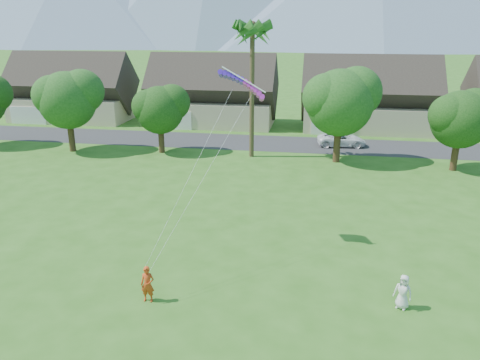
% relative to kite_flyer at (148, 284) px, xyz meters
% --- Properties ---
extents(ground, '(500.00, 500.00, 0.00)m').
position_rel_kite_flyer_xyz_m(ground, '(3.12, -3.14, -0.87)').
color(ground, '#2D6019').
rests_on(ground, ground).
extents(street, '(90.00, 7.00, 0.01)m').
position_rel_kite_flyer_xyz_m(street, '(3.12, 30.86, -0.87)').
color(street, '#2D2D30').
rests_on(street, ground).
extents(kite_flyer, '(0.65, 0.43, 1.75)m').
position_rel_kite_flyer_xyz_m(kite_flyer, '(0.00, 0.00, 0.00)').
color(kite_flyer, '#C64016').
rests_on(kite_flyer, ground).
extents(watcher, '(0.94, 0.80, 1.63)m').
position_rel_kite_flyer_xyz_m(watcher, '(11.41, 1.37, -0.06)').
color(watcher, silver).
rests_on(watcher, ground).
extents(parked_car, '(5.23, 2.88, 1.39)m').
position_rel_kite_flyer_xyz_m(parked_car, '(9.81, 30.86, -0.18)').
color(parked_car, white).
rests_on(parked_car, ground).
extents(houses_row, '(72.75, 8.19, 8.86)m').
position_rel_kite_flyer_xyz_m(houses_row, '(3.61, 39.85, 2.57)').
color(houses_row, beige).
rests_on(houses_row, ground).
extents(tree_row, '(62.27, 6.67, 8.45)m').
position_rel_kite_flyer_xyz_m(tree_row, '(1.98, 24.77, 4.01)').
color(tree_row, '#47301C').
rests_on(tree_row, ground).
extents(fan_palm, '(3.00, 3.00, 13.80)m').
position_rel_kite_flyer_xyz_m(fan_palm, '(1.12, 25.36, 10.93)').
color(fan_palm, '#4C3D26').
rests_on(fan_palm, ground).
extents(parafoil_kite, '(2.77, 1.01, 0.50)m').
position_rel_kite_flyer_xyz_m(parafoil_kite, '(3.24, 7.30, 8.32)').
color(parafoil_kite, '#4C1CD6').
rests_on(parafoil_kite, ground).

